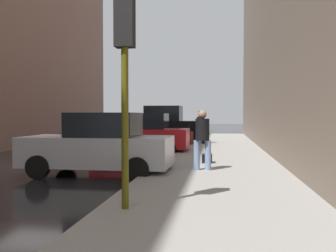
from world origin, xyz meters
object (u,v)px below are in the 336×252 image
parked_silver_sedan (99,145)px  rolling_suitcase (189,138)px  fire_hydrant (185,141)px  duffel_bag (207,158)px  traffic_light (125,53)px  pedestrian_in_jeans (202,137)px  parked_black_suv (161,127)px  parked_red_hatchback (142,135)px  pedestrian_with_fedora (200,126)px

parked_silver_sedan → rolling_suitcase: parked_silver_sedan is taller
fire_hydrant → duffel_bag: bearing=-77.1°
traffic_light → pedestrian_in_jeans: 5.00m
parked_black_suv → pedestrian_in_jeans: size_ratio=2.73×
parked_silver_sedan → parked_black_suv: (-0.00, 11.42, 0.18)m
parked_black_suv → rolling_suitcase: bearing=-46.9°
traffic_light → duffel_bag: traffic_light is taller
duffel_bag → rolling_suitcase: bearing=99.2°
parked_red_hatchback → parked_black_suv: 5.47m
parked_black_suv → pedestrian_with_fedora: bearing=-26.2°
pedestrian_with_fedora → traffic_light: bearing=-92.1°
rolling_suitcase → duffel_bag: size_ratio=2.36×
parked_black_suv → parked_red_hatchback: bearing=-90.0°
parked_silver_sedan → fire_hydrant: 7.53m
pedestrian_with_fedora → pedestrian_in_jeans: pedestrian_with_fedora is taller
parked_silver_sedan → parked_red_hatchback: 5.96m
parked_red_hatchback → parked_black_suv: (-0.00, 5.46, 0.18)m
parked_red_hatchback → pedestrian_with_fedora: size_ratio=2.37×
traffic_light → pedestrian_with_fedora: 14.60m
parked_red_hatchback → pedestrian_in_jeans: 6.33m
fire_hydrant → traffic_light: traffic_light is taller
pedestrian_in_jeans → parked_silver_sedan: bearing=-173.2°
traffic_light → parked_black_suv: bearing=96.7°
parked_silver_sedan → traffic_light: (1.85, -4.25, 1.91)m
parked_red_hatchback → parked_silver_sedan: bearing=-90.0°
parked_black_suv → fire_hydrant: (1.80, -4.12, -0.54)m
pedestrian_with_fedora → pedestrian_in_jeans: (0.56, -9.90, -0.03)m
traffic_light → duffel_bag: size_ratio=8.18×
parked_black_suv → pedestrian_with_fedora: 2.65m
fire_hydrant → pedestrian_in_jeans: pedestrian_in_jeans is taller
rolling_suitcase → pedestrian_with_fedora: bearing=52.8°
parked_black_suv → traffic_light: (1.85, -15.67, 1.73)m
pedestrian_with_fedora → rolling_suitcase: size_ratio=1.71×
parked_red_hatchback → pedestrian_in_jeans: pedestrian_in_jeans is taller
parked_black_suv → rolling_suitcase: parked_black_suv is taller
pedestrian_with_fedora → pedestrian_in_jeans: 9.92m
parked_red_hatchback → duffel_bag: (3.02, -3.94, -0.56)m
pedestrian_in_jeans → rolling_suitcase: size_ratio=1.64×
fire_hydrant → rolling_suitcase: bearing=90.0°
parked_red_hatchback → duffel_bag: bearing=-52.5°
traffic_light → pedestrian_with_fedora: traffic_light is taller
parked_red_hatchback → duffel_bag: size_ratio=9.57×
parked_silver_sedan → fire_hydrant: bearing=76.1°
traffic_light → pedestrian_in_jeans: bearing=76.8°
parked_red_hatchback → pedestrian_in_jeans: (2.93, -5.61, 0.26)m
parked_black_suv → pedestrian_in_jeans: parked_black_suv is taller
parked_red_hatchback → pedestrian_in_jeans: size_ratio=2.46×
pedestrian_with_fedora → rolling_suitcase: bearing=-127.2°
parked_black_suv → fire_hydrant: size_ratio=6.62×
rolling_suitcase → duffel_bag: rolling_suitcase is taller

